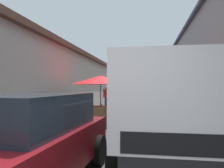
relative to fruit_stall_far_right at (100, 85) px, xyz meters
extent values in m
plane|color=#33302D|center=(4.52, -1.65, -1.66)|extent=(90.00, 90.00, 0.00)
cube|color=beige|center=(6.77, 5.42, 0.09)|extent=(49.50, 7.00, 3.50)
cube|color=#4C3328|center=(6.77, 5.42, 1.96)|extent=(49.80, 7.50, 0.24)
cylinder|color=#9E9EA3|center=(0.02, -0.02, -0.63)|extent=(0.06, 0.06, 2.07)
cone|color=red|center=(0.02, -0.02, 0.21)|extent=(2.62, 2.62, 0.39)
sphere|color=#9E9EA3|center=(0.02, -0.02, 0.44)|extent=(0.07, 0.07, 0.07)
cube|color=#9E7547|center=(-0.15, 0.12, -1.31)|extent=(0.76, 0.77, 0.72)
sphere|color=orange|center=(-0.35, 0.31, -0.90)|extent=(0.09, 0.09, 0.09)
sphere|color=orange|center=(-0.02, -0.06, -0.90)|extent=(0.09, 0.09, 0.09)
sphere|color=orange|center=(-0.10, 0.35, -0.90)|extent=(0.09, 0.09, 0.09)
sphere|color=orange|center=(-0.32, 0.35, -0.90)|extent=(0.09, 0.09, 0.09)
sphere|color=orange|center=(-0.06, 0.35, -0.85)|extent=(0.09, 0.09, 0.09)
cylinder|color=#9E9EA3|center=(10.40, -3.76, -0.66)|extent=(0.06, 0.06, 2.00)
cone|color=red|center=(10.40, -3.76, 0.09)|extent=(2.81, 2.81, 0.49)
sphere|color=#9E9EA3|center=(10.40, -3.76, 0.38)|extent=(0.07, 0.07, 0.07)
cube|color=#9E7547|center=(10.60, -3.76, -1.25)|extent=(0.93, 0.79, 0.82)
sphere|color=orange|center=(10.35, -3.85, -0.80)|extent=(0.09, 0.09, 0.09)
sphere|color=orange|center=(10.89, -3.87, -0.80)|extent=(0.09, 0.09, 0.09)
sphere|color=orange|center=(10.34, -3.89, -0.75)|extent=(0.09, 0.09, 0.09)
cylinder|color=#9E9EA3|center=(1.48, -3.93, -0.66)|extent=(0.06, 0.06, 2.00)
cone|color=#D84C14|center=(1.48, -3.93, 0.13)|extent=(2.80, 2.80, 0.42)
sphere|color=#9E9EA3|center=(1.48, -3.93, 0.38)|extent=(0.07, 0.07, 0.07)
cube|color=#9E7547|center=(1.37, -4.03, -1.30)|extent=(0.83, 0.58, 0.74)
sphere|color=orange|center=(1.51, -3.91, -0.88)|extent=(0.09, 0.09, 0.09)
sphere|color=orange|center=(1.20, -3.95, -0.88)|extent=(0.09, 0.09, 0.09)
sphere|color=orange|center=(1.17, -4.18, -0.88)|extent=(0.09, 0.09, 0.09)
sphere|color=orange|center=(1.60, -4.15, -0.88)|extent=(0.09, 0.09, 0.09)
cube|color=#600F14|center=(-6.81, -0.21, -1.09)|extent=(3.98, 1.91, 0.64)
cube|color=#19232D|center=(-6.66, -0.22, -0.49)|extent=(2.41, 1.63, 0.56)
cylinder|color=black|center=(-5.53, -1.14, -1.36)|extent=(0.61, 0.23, 0.60)
cylinder|color=black|center=(-5.44, 0.58, -1.36)|extent=(0.61, 0.23, 0.60)
cube|color=black|center=(-4.76, -2.51, -1.16)|extent=(4.82, 1.54, 0.36)
cube|color=silver|center=(-6.39, -2.49, -0.28)|extent=(1.56, 1.77, 1.40)
cube|color=#19232D|center=(-7.13, -2.47, -0.11)|extent=(0.08, 1.47, 0.63)
cube|color=#19232D|center=(-6.39, -2.49, -0.11)|extent=(1.07, 1.79, 0.45)
cube|color=black|center=(-7.14, -2.47, -0.80)|extent=(0.08, 1.40, 0.28)
cube|color=gray|center=(-3.95, -3.34, -0.73)|extent=(3.16, 0.11, 0.50)
cube|color=gray|center=(-3.93, -1.70, -0.73)|extent=(3.16, 0.11, 0.50)
cube|color=gray|center=(-2.39, -2.54, -0.73)|extent=(0.08, 1.65, 0.50)
cylinder|color=black|center=(-6.38, -1.61, -1.30)|extent=(0.72, 0.23, 0.72)
cylinder|color=black|center=(-3.33, -3.40, -1.30)|extent=(0.72, 0.23, 0.72)
cylinder|color=black|center=(-3.31, -1.65, -1.30)|extent=(0.72, 0.23, 0.72)
cylinder|color=navy|center=(6.23, 0.82, -1.26)|extent=(0.14, 0.14, 0.81)
cylinder|color=navy|center=(6.07, 0.88, -1.26)|extent=(0.14, 0.14, 0.81)
cube|color=#B73333|center=(6.15, 0.85, -0.56)|extent=(0.51, 0.35, 0.60)
sphere|color=#A57A5B|center=(6.15, 0.85, -0.14)|extent=(0.22, 0.22, 0.22)
cylinder|color=#B73333|center=(6.42, 0.75, -0.53)|extent=(0.08, 0.08, 0.54)
cylinder|color=#B73333|center=(5.88, 0.95, -0.53)|extent=(0.08, 0.08, 0.54)
cylinder|color=black|center=(-2.08, -4.52, -1.44)|extent=(0.45, 0.20, 0.44)
cube|color=red|center=(-2.13, -4.54, -0.99)|extent=(0.22, 0.35, 0.56)
camera|label=1|loc=(-10.11, -2.14, -0.10)|focal=37.44mm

